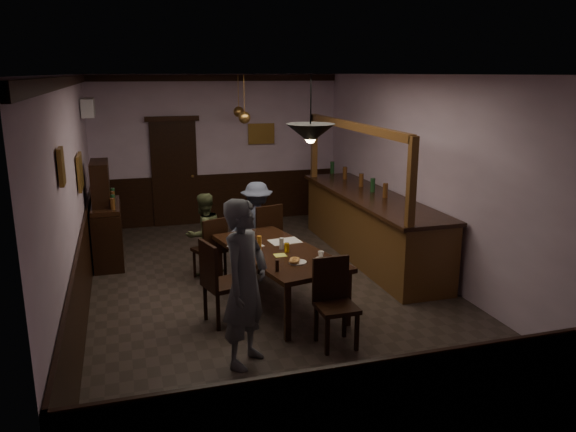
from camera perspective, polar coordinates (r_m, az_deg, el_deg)
name	(u,v)px	position (r m, az deg, el deg)	size (l,w,h in m)	color
room	(268,187)	(7.71, -2.06, 2.97)	(5.01, 8.01, 3.01)	#2D2621
dining_table	(278,255)	(7.44, -1.04, -3.95)	(1.45, 2.36, 0.75)	black
chair_far_left	(212,246)	(8.42, -7.74, -3.03)	(0.54, 0.54, 0.96)	black
chair_far_right	(266,234)	(8.74, -2.29, -1.86)	(0.57, 0.57, 1.06)	black
chair_near	(334,298)	(6.43, 4.69, -8.29)	(0.44, 0.44, 1.00)	black
chair_side	(218,279)	(6.93, -7.12, -6.39)	(0.57, 0.57, 1.06)	black
person_standing	(245,284)	(5.87, -4.38, -6.86)	(0.66, 0.43, 1.80)	slate
person_seated_left	(204,234)	(8.63, -8.53, -1.85)	(0.62, 0.48, 1.27)	#454D2E
person_seated_right	(257,224)	(8.96, -3.16, -0.81)	(0.88, 0.51, 1.36)	#505973
newspaper_left	(246,246)	(7.59, -4.30, -3.07)	(0.42, 0.30, 0.01)	silver
newspaper_right	(285,241)	(7.78, -0.33, -2.59)	(0.42, 0.30, 0.01)	silver
napkin	(280,255)	(7.21, -0.81, -4.00)	(0.15, 0.15, 0.00)	#D7E052
saucer	(321,259)	(7.07, 3.37, -4.36)	(0.15, 0.15, 0.01)	white
coffee_cup	(321,254)	(7.11, 3.36, -3.89)	(0.08, 0.08, 0.07)	white
pastry_plate	(298,262)	(6.93, 0.99, -4.72)	(0.22, 0.22, 0.01)	white
pastry_ring_a	(294,261)	(6.88, 0.63, -4.62)	(0.13, 0.13, 0.04)	#C68C47
pastry_ring_b	(295,259)	(6.94, 0.69, -4.44)	(0.13, 0.13, 0.04)	#C68C47
soda_can	(287,247)	(7.32, -0.13, -3.22)	(0.07, 0.07, 0.12)	#E9AF13
beer_glass	(259,243)	(7.37, -2.93, -2.79)	(0.06, 0.06, 0.20)	#BF721E
water_glass	(281,243)	(7.44, -0.67, -2.81)	(0.06, 0.06, 0.15)	silver
pepper_mill	(277,266)	(6.62, -1.11, -5.06)	(0.04, 0.04, 0.14)	black
sideboard	(106,223)	(9.53, -17.99, -0.65)	(0.45, 1.26, 1.67)	black
bar_counter	(370,224)	(9.43, 8.35, -0.83)	(0.94, 4.04, 2.27)	#543316
door_back	(175,174)	(11.48, -11.44, 4.19)	(0.90, 0.06, 2.10)	black
ac_unit	(88,107)	(10.25, -19.65, 10.35)	(0.20, 0.85, 0.30)	white
picture_left_small	(61,167)	(5.81, -22.04, 4.68)	(0.04, 0.28, 0.36)	olive
picture_left_large	(80,172)	(8.24, -20.37, 4.24)	(0.04, 0.62, 0.48)	olive
picture_back	(261,134)	(11.69, -2.73, 8.35)	(0.55, 0.04, 0.42)	olive
pendant_iron	(310,134)	(6.40, 2.30, 8.36)	(0.56, 0.56, 0.76)	black
pendant_brass_mid	(244,118)	(9.44, -4.44, 9.92)	(0.20, 0.20, 0.81)	#BF8C3F
pendant_brass_far	(239,112)	(10.87, -5.03, 10.49)	(0.20, 0.20, 0.81)	#BF8C3F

